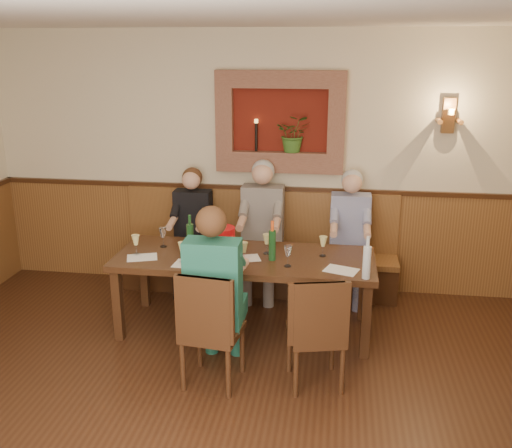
{
  "coord_description": "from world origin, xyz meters",
  "views": [
    {
      "loc": [
        0.82,
        -3.05,
        2.61
      ],
      "look_at": [
        0.1,
        1.9,
        1.05
      ],
      "focal_mm": 40.0,
      "sensor_mm": 36.0,
      "label": 1
    }
  ],
  "objects_px": {
    "wine_bottle_green_a": "(272,244)",
    "wine_bottle_green_b": "(190,237)",
    "chair_near_right": "(316,353)",
    "person_bench_right": "(349,248)",
    "water_bottle": "(367,262)",
    "person_bench_mid": "(262,241)",
    "person_chair_front": "(216,305)",
    "spittoon_bucket": "(222,242)",
    "dining_table": "(245,263)",
    "chair_near_left": "(212,350)",
    "bench": "(259,262)",
    "person_bench_left": "(192,242)"
  },
  "relations": [
    {
      "from": "person_chair_front",
      "to": "chair_near_left",
      "type": "bearing_deg",
      "value": -90.82
    },
    {
      "from": "chair_near_right",
      "to": "chair_near_left",
      "type": "bearing_deg",
      "value": 173.38
    },
    {
      "from": "person_bench_mid",
      "to": "spittoon_bucket",
      "type": "relative_size",
      "value": 5.22
    },
    {
      "from": "person_chair_front",
      "to": "wine_bottle_green_b",
      "type": "xyz_separation_m",
      "value": [
        -0.41,
        0.8,
        0.29
      ]
    },
    {
      "from": "dining_table",
      "to": "wine_bottle_green_b",
      "type": "xyz_separation_m",
      "value": [
        -0.52,
        0.02,
        0.22
      ]
    },
    {
      "from": "person_chair_front",
      "to": "bench",
      "type": "bearing_deg",
      "value": 86.48
    },
    {
      "from": "person_chair_front",
      "to": "wine_bottle_green_a",
      "type": "relative_size",
      "value": 3.97
    },
    {
      "from": "person_chair_front",
      "to": "spittoon_bucket",
      "type": "distance_m",
      "value": 0.78
    },
    {
      "from": "person_bench_right",
      "to": "wine_bottle_green_a",
      "type": "relative_size",
      "value": 3.79
    },
    {
      "from": "water_bottle",
      "to": "wine_bottle_green_a",
      "type": "bearing_deg",
      "value": 159.29
    },
    {
      "from": "dining_table",
      "to": "water_bottle",
      "type": "height_order",
      "value": "water_bottle"
    },
    {
      "from": "person_bench_left",
      "to": "person_chair_front",
      "type": "bearing_deg",
      "value": -69.05
    },
    {
      "from": "spittoon_bucket",
      "to": "dining_table",
      "type": "bearing_deg",
      "value": 14.24
    },
    {
      "from": "chair_near_left",
      "to": "spittoon_bucket",
      "type": "bearing_deg",
      "value": 102.98
    },
    {
      "from": "dining_table",
      "to": "water_bottle",
      "type": "xyz_separation_m",
      "value": [
        1.1,
        -0.38,
        0.22
      ]
    },
    {
      "from": "chair_near_right",
      "to": "wine_bottle_green_a",
      "type": "relative_size",
      "value": 2.59
    },
    {
      "from": "chair_near_left",
      "to": "spittoon_bucket",
      "type": "relative_size",
      "value": 3.5
    },
    {
      "from": "person_bench_mid",
      "to": "person_bench_right",
      "type": "bearing_deg",
      "value": 0.15
    },
    {
      "from": "chair_near_right",
      "to": "person_bench_right",
      "type": "bearing_deg",
      "value": 67.66
    },
    {
      "from": "person_chair_front",
      "to": "wine_bottle_green_b",
      "type": "bearing_deg",
      "value": 117.41
    },
    {
      "from": "spittoon_bucket",
      "to": "water_bottle",
      "type": "xyz_separation_m",
      "value": [
        1.3,
        -0.33,
        0.01
      ]
    },
    {
      "from": "person_bench_mid",
      "to": "person_chair_front",
      "type": "height_order",
      "value": "person_bench_mid"
    },
    {
      "from": "person_bench_left",
      "to": "spittoon_bucket",
      "type": "height_order",
      "value": "person_bench_left"
    },
    {
      "from": "chair_near_left",
      "to": "person_bench_left",
      "type": "distance_m",
      "value": 1.91
    },
    {
      "from": "person_bench_left",
      "to": "person_bench_mid",
      "type": "height_order",
      "value": "person_bench_mid"
    },
    {
      "from": "spittoon_bucket",
      "to": "water_bottle",
      "type": "height_order",
      "value": "water_bottle"
    },
    {
      "from": "chair_near_left",
      "to": "person_bench_right",
      "type": "relative_size",
      "value": 0.71
    },
    {
      "from": "person_bench_mid",
      "to": "wine_bottle_green_b",
      "type": "bearing_deg",
      "value": -124.84
    },
    {
      "from": "wine_bottle_green_b",
      "to": "water_bottle",
      "type": "xyz_separation_m",
      "value": [
        1.62,
        -0.4,
        0.0
      ]
    },
    {
      "from": "wine_bottle_green_a",
      "to": "wine_bottle_green_b",
      "type": "bearing_deg",
      "value": 173.55
    },
    {
      "from": "chair_near_right",
      "to": "wine_bottle_green_b",
      "type": "relative_size",
      "value": 2.61
    },
    {
      "from": "person_bench_mid",
      "to": "spittoon_bucket",
      "type": "bearing_deg",
      "value": -105.68
    },
    {
      "from": "bench",
      "to": "spittoon_bucket",
      "type": "xyz_separation_m",
      "value": [
        -0.2,
        -0.99,
        0.56
      ]
    },
    {
      "from": "dining_table",
      "to": "water_bottle",
      "type": "relative_size",
      "value": 6.5
    },
    {
      "from": "chair_near_right",
      "to": "person_bench_right",
      "type": "distance_m",
      "value": 1.73
    },
    {
      "from": "water_bottle",
      "to": "chair_near_right",
      "type": "bearing_deg",
      "value": -129.33
    },
    {
      "from": "bench",
      "to": "spittoon_bucket",
      "type": "distance_m",
      "value": 1.16
    },
    {
      "from": "person_chair_front",
      "to": "chair_near_right",
      "type": "bearing_deg",
      "value": -5.15
    },
    {
      "from": "spittoon_bucket",
      "to": "water_bottle",
      "type": "relative_size",
      "value": 0.77
    },
    {
      "from": "chair_near_left",
      "to": "person_chair_front",
      "type": "relative_size",
      "value": 0.67
    },
    {
      "from": "dining_table",
      "to": "chair_near_right",
      "type": "distance_m",
      "value": 1.18
    },
    {
      "from": "bench",
      "to": "wine_bottle_green_b",
      "type": "relative_size",
      "value": 8.17
    },
    {
      "from": "dining_table",
      "to": "wine_bottle_green_a",
      "type": "height_order",
      "value": "wine_bottle_green_a"
    },
    {
      "from": "wine_bottle_green_a",
      "to": "person_bench_mid",
      "type": "bearing_deg",
      "value": 103.7
    },
    {
      "from": "person_bench_right",
      "to": "person_bench_left",
      "type": "bearing_deg",
      "value": 179.97
    },
    {
      "from": "person_chair_front",
      "to": "wine_bottle_green_a",
      "type": "distance_m",
      "value": 0.85
    },
    {
      "from": "bench",
      "to": "water_bottle",
      "type": "xyz_separation_m",
      "value": [
        1.1,
        -1.32,
        0.57
      ]
    },
    {
      "from": "person_bench_right",
      "to": "water_bottle",
      "type": "distance_m",
      "value": 1.27
    },
    {
      "from": "bench",
      "to": "wine_bottle_green_a",
      "type": "xyz_separation_m",
      "value": [
        0.27,
        -1.01,
        0.57
      ]
    },
    {
      "from": "wine_bottle_green_b",
      "to": "water_bottle",
      "type": "distance_m",
      "value": 1.67
    }
  ]
}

